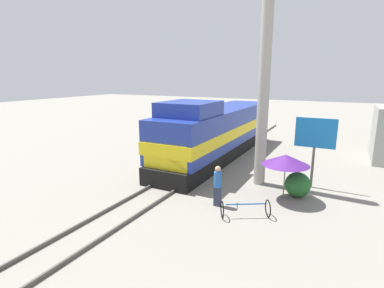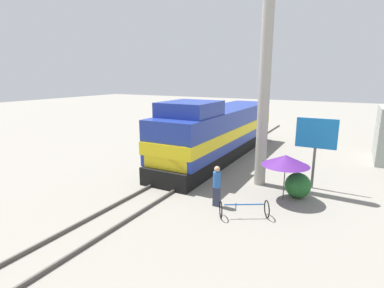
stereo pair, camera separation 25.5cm
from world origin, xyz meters
TOP-DOWN VIEW (x-y plane):
  - ground_plane at (0.00, 0.00)m, footprint 120.00×120.00m
  - rail_near at (-0.72, 0.00)m, footprint 0.08×42.04m
  - rail_far at (0.72, 0.00)m, footprint 0.08×42.04m
  - locomotive at (0.00, 5.02)m, footprint 3.10×14.96m
  - utility_pole at (4.10, 1.20)m, footprint 1.80×0.58m
  - vendor_umbrella at (5.67, -0.36)m, footprint 2.16×2.16m
  - billboard_sign at (6.64, 1.92)m, footprint 1.96×0.12m
  - shrub_cluster at (6.20, 0.26)m, footprint 1.20×1.20m
  - person_bystander at (3.22, -2.48)m, footprint 0.34×0.34m
  - bicycle at (4.65, -2.99)m, footprint 2.03×1.60m

SIDE VIEW (x-z plane):
  - ground_plane at x=0.00m, z-range 0.00..0.00m
  - rail_near at x=-0.72m, z-range 0.00..0.15m
  - rail_far at x=0.72m, z-range 0.00..0.15m
  - bicycle at x=4.65m, z-range 0.01..0.74m
  - shrub_cluster at x=6.20m, z-range 0.00..1.20m
  - person_bystander at x=3.22m, z-range 0.09..1.93m
  - locomotive at x=0.00m, z-range -0.28..3.97m
  - vendor_umbrella at x=5.67m, z-range 0.83..2.99m
  - billboard_sign at x=6.64m, z-range 0.85..4.46m
  - utility_pole at x=4.10m, z-range 0.03..11.07m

